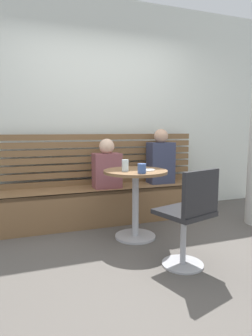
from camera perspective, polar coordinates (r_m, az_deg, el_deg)
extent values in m
plane|color=#514C47|center=(2.77, 3.65, -17.39)|extent=(8.00, 8.00, 0.00)
cube|color=silver|center=(4.08, -5.61, 11.49)|extent=(5.20, 0.10, 2.90)
cube|color=brown|center=(3.76, -3.70, -7.05)|extent=(2.70, 0.52, 0.44)
cube|color=brown|center=(3.49, -2.62, -4.81)|extent=(2.70, 0.04, 0.04)
cube|color=brown|center=(3.93, -4.71, -2.58)|extent=(2.65, 0.04, 0.07)
cube|color=brown|center=(3.92, -4.72, -1.02)|extent=(2.65, 0.04, 0.07)
cube|color=brown|center=(3.90, -4.74, 0.39)|extent=(2.65, 0.04, 0.07)
cube|color=brown|center=(3.89, -4.75, 1.81)|extent=(2.65, 0.04, 0.07)
cube|color=brown|center=(3.88, -4.77, 3.24)|extent=(2.65, 0.04, 0.07)
cube|color=brown|center=(3.88, -4.79, 4.67)|extent=(2.65, 0.04, 0.07)
cube|color=brown|center=(3.87, -4.80, 6.11)|extent=(2.65, 0.04, 0.07)
cylinder|color=#ADADB2|center=(3.26, 1.83, -13.22)|extent=(0.44, 0.44, 0.02)
cylinder|color=#ADADB2|center=(3.15, 1.86, -7.17)|extent=(0.07, 0.07, 0.69)
cylinder|color=brown|center=(3.08, 1.88, -0.71)|extent=(0.68, 0.68, 0.03)
cylinder|color=#ADADB2|center=(2.70, 11.04, -18.02)|extent=(0.36, 0.36, 0.02)
cylinder|color=#ADADB2|center=(2.61, 11.16, -13.72)|extent=(0.05, 0.05, 0.45)
cube|color=#232326|center=(2.54, 11.30, -8.55)|extent=(0.50, 0.50, 0.04)
cube|color=#232326|center=(2.38, 14.48, -4.73)|extent=(0.39, 0.15, 0.36)
cube|color=#333851|center=(3.98, 6.80, 1.02)|extent=(0.34, 0.22, 0.56)
sphere|color=tan|center=(3.96, 6.88, 6.25)|extent=(0.19, 0.19, 0.19)
cube|color=brown|center=(3.64, -3.76, -0.51)|extent=(0.34, 0.22, 0.44)
sphere|color=#DBB293|center=(3.61, -3.81, 4.26)|extent=(0.19, 0.19, 0.19)
cylinder|color=#3D5B9E|center=(2.86, 3.13, -0.09)|extent=(0.08, 0.08, 0.09)
cylinder|color=silver|center=(2.99, -0.16, 0.51)|extent=(0.07, 0.07, 0.12)
cylinder|color=white|center=(3.06, 4.09, -0.39)|extent=(0.17, 0.17, 0.01)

